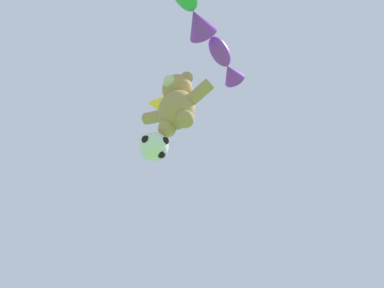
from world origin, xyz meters
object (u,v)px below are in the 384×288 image
object	(u,v)px
soccer_ball_kite	(154,146)
fish_kite_emerald	(191,6)
fish_kite_violet	(226,63)
teddy_bear_kite	(177,103)
diamond_kite	(165,108)

from	to	relation	value
soccer_ball_kite	fish_kite_emerald	world-z (taller)	fish_kite_emerald
soccer_ball_kite	fish_kite_violet	world-z (taller)	fish_kite_violet
teddy_bear_kite	soccer_ball_kite	bearing A→B (deg)	-172.27
soccer_ball_kite	diamond_kite	size ratio (longest dim) A/B	0.28
teddy_bear_kite	fish_kite_emerald	size ratio (longest dim) A/B	0.97
fish_kite_emerald	teddy_bear_kite	bearing A→B (deg)	136.26
teddy_bear_kite	fish_kite_emerald	world-z (taller)	fish_kite_emerald
soccer_ball_kite	fish_kite_emerald	bearing A→B (deg)	-31.60
soccer_ball_kite	fish_kite_emerald	distance (m)	4.32
teddy_bear_kite	fish_kite_violet	world-z (taller)	fish_kite_violet
teddy_bear_kite	fish_kite_emerald	distance (m)	2.88
fish_kite_violet	soccer_ball_kite	bearing A→B (deg)	-147.87
fish_kite_violet	fish_kite_emerald	bearing A→B (deg)	-85.89
teddy_bear_kite	soccer_ball_kite	world-z (taller)	teddy_bear_kite
fish_kite_violet	diamond_kite	xyz separation A→B (m)	(-3.43, 1.31, 1.63)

